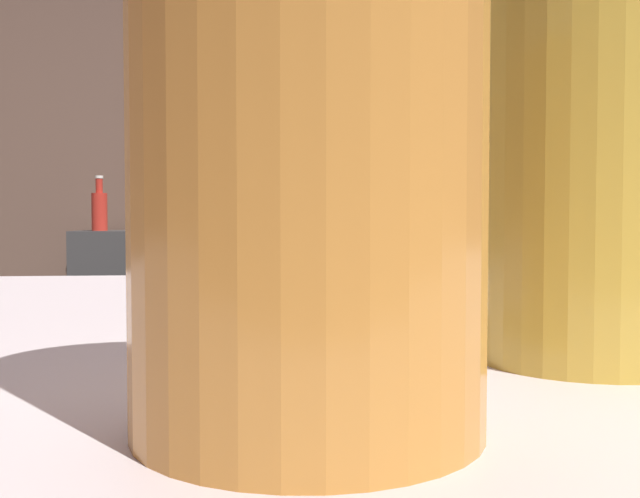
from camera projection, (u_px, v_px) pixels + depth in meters
name	position (u px, v px, depth m)	size (l,w,h in m)	color
wall_back	(234.00, 173.00, 3.56)	(5.20, 0.10, 2.70)	brown
prep_counter	(342.00, 442.00, 2.21)	(2.10, 0.60, 0.91)	brown
back_shelf	(189.00, 350.00, 3.30)	(0.97, 0.36, 1.07)	#39393A
bartender	(257.00, 288.00, 1.71)	(0.47, 0.54, 1.67)	#2F363A
knife_block	(509.00, 257.00, 2.13)	(0.10, 0.08, 0.28)	brown
mixing_bowl	(219.00, 284.00, 2.12)	(0.21, 0.21, 0.06)	teal
chefs_knife	(352.00, 292.00, 2.14)	(0.24, 0.03, 0.01)	silver
pint_glass_near	(589.00, 154.00, 0.24)	(0.07, 0.07, 0.14)	gold
pint_glass_far	(308.00, 143.00, 0.16)	(0.08, 0.08, 0.13)	#CC8637
bottle_hot_sauce	(284.00, 209.00, 3.22)	(0.07, 0.07, 0.25)	#4F882D
bottle_vinegar	(147.00, 213.00, 3.16)	(0.05, 0.05, 0.19)	#32519F
bottle_soy	(157.00, 210.00, 3.29)	(0.06, 0.06, 0.24)	#497E39
bottle_olive_oil	(99.00, 209.00, 3.20)	(0.07, 0.07, 0.24)	red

